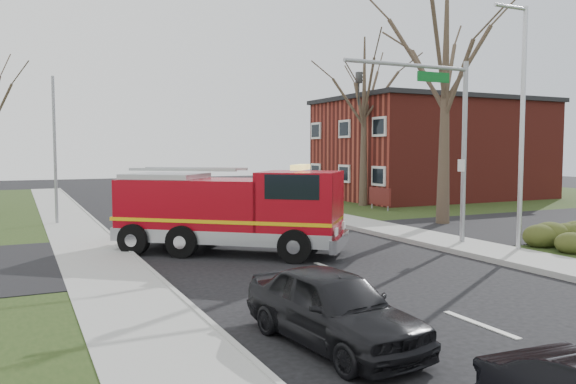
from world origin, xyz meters
name	(u,v)px	position (x,y,z in m)	size (l,w,h in m)	color
ground	(332,269)	(0.00, 0.00, 0.00)	(120.00, 120.00, 0.00)	black
sidewalk_right	(486,251)	(6.20, 0.00, 0.07)	(2.40, 80.00, 0.15)	#999994
sidewalk_left	(119,289)	(-6.20, 0.00, 0.07)	(2.40, 80.00, 0.15)	#999994
brick_building	(433,149)	(19.00, 18.00, 3.66)	(15.40, 10.40, 7.25)	maroon
health_center_sign	(380,197)	(10.50, 12.50, 0.88)	(0.12, 2.00, 1.40)	#571814
hedge_corner	(567,235)	(9.00, -1.00, 0.58)	(2.80, 2.00, 0.90)	#303814
bare_tree_near	(446,66)	(9.50, 6.00, 7.41)	(6.00, 6.00, 12.00)	#403326
bare_tree_far	(364,103)	(11.00, 15.00, 6.49)	(5.25, 5.25, 10.50)	#403326
traffic_signal_mast	(437,118)	(5.21, 1.50, 4.71)	(5.29, 0.18, 6.80)	gray
streetlight_pole	(521,121)	(7.14, -0.50, 4.55)	(1.48, 0.16, 8.40)	#B7BABF
utility_pole_far	(55,152)	(-6.80, 14.00, 3.50)	(0.14, 0.14, 7.00)	gray
fire_engine	(233,213)	(-1.73, 3.84, 1.40)	(7.55, 6.87, 3.08)	maroon
parked_car_maroon	(333,307)	(-3.30, -5.71, 0.71)	(1.67, 4.14, 1.41)	black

